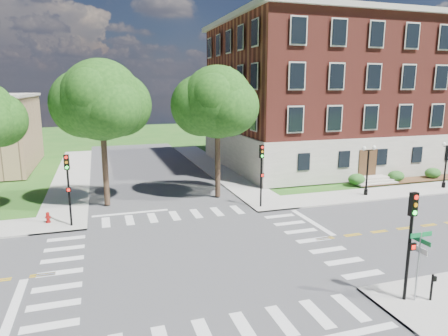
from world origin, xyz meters
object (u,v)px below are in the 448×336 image
object	(u,v)px
twin_lamp_east	(446,162)
push_button_post	(432,286)
traffic_signal_ne	(261,168)
twin_lamp_west	(368,167)
traffic_signal_se	(411,233)
fire_hydrant	(48,218)
street_sign_pole	(419,253)
traffic_signal_nw	(68,181)

from	to	relation	value
twin_lamp_east	push_button_post	size ratio (longest dim) A/B	3.53
traffic_signal_ne	twin_lamp_west	distance (m)	9.92
traffic_signal_se	push_button_post	size ratio (longest dim) A/B	4.00
traffic_signal_se	twin_lamp_west	distance (m)	17.70
traffic_signal_se	push_button_post	world-z (taller)	traffic_signal_se
twin_lamp_east	fire_hydrant	world-z (taller)	twin_lamp_east
push_button_post	traffic_signal_se	bearing A→B (deg)	158.37
street_sign_pole	fire_hydrant	size ratio (longest dim) A/B	4.13
twin_lamp_west	fire_hydrant	bearing A→B (deg)	178.88
twin_lamp_west	traffic_signal_nw	bearing A→B (deg)	-178.53
traffic_signal_se	push_button_post	xyz separation A→B (m)	(1.03, -0.41, -2.39)
twin_lamp_east	push_button_post	world-z (taller)	twin_lamp_east
street_sign_pole	traffic_signal_se	bearing A→B (deg)	152.02
traffic_signal_se	fire_hydrant	distance (m)	22.37
push_button_post	twin_lamp_west	bearing A→B (deg)	61.89
twin_lamp_west	street_sign_pole	xyz separation A→B (m)	(-8.92, -15.25, -0.21)
traffic_signal_ne	traffic_signal_se	bearing A→B (deg)	-87.65
traffic_signal_se	traffic_signal_ne	distance (m)	14.65
traffic_signal_se	traffic_signal_ne	size ratio (longest dim) A/B	1.00
twin_lamp_west	traffic_signal_se	bearing A→B (deg)	-121.68
twin_lamp_east	fire_hydrant	bearing A→B (deg)	179.11
street_sign_pole	twin_lamp_west	bearing A→B (deg)	59.68
traffic_signal_se	traffic_signal_ne	xyz separation A→B (m)	(-0.60, 14.64, 0.00)
traffic_signal_se	twin_lamp_west	xyz separation A→B (m)	(9.29, 15.05, -0.66)
traffic_signal_nw	twin_lamp_west	xyz separation A→B (m)	(23.60, 0.60, -0.66)
traffic_signal_se	push_button_post	bearing A→B (deg)	-21.63
push_button_post	street_sign_pole	bearing A→B (deg)	162.20
traffic_signal_ne	street_sign_pole	bearing A→B (deg)	-86.26
traffic_signal_nw	fire_hydrant	distance (m)	3.32
twin_lamp_west	twin_lamp_east	size ratio (longest dim) A/B	1.00
fire_hydrant	push_button_post	bearing A→B (deg)	-43.38
twin_lamp_west	twin_lamp_east	world-z (taller)	same
traffic_signal_ne	street_sign_pole	distance (m)	14.89
traffic_signal_se	twin_lamp_west	world-z (taller)	traffic_signal_se
traffic_signal_ne	traffic_signal_nw	distance (m)	13.71
push_button_post	twin_lamp_east	bearing A→B (deg)	42.81
traffic_signal_ne	fire_hydrant	distance (m)	15.52
traffic_signal_ne	twin_lamp_east	distance (m)	18.30
traffic_signal_nw	push_button_post	size ratio (longest dim) A/B	4.00
traffic_signal_ne	traffic_signal_nw	xyz separation A→B (m)	(-13.71, -0.19, 0.00)
traffic_signal_ne	street_sign_pole	xyz separation A→B (m)	(0.97, -14.83, -0.88)
traffic_signal_se	traffic_signal_nw	bearing A→B (deg)	134.72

